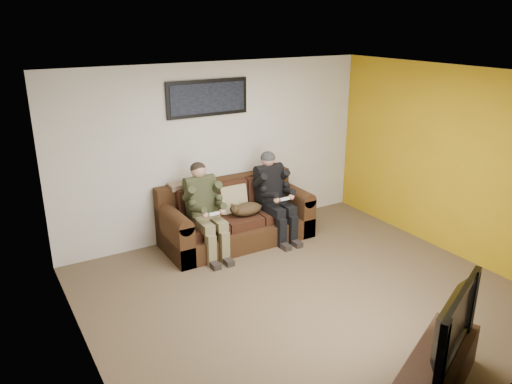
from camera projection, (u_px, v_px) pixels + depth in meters
floor at (303, 294)px, 6.07m from camera, size 5.00×5.00×0.00m
ceiling at (311, 77)px, 5.21m from camera, size 5.00×5.00×0.00m
wall_back at (218, 150)px, 7.46m from camera, size 5.00×0.00×5.00m
wall_front at (481, 278)px, 3.81m from camera, size 5.00×0.00×5.00m
wall_left at (79, 242)px, 4.44m from camera, size 0.00×4.50×4.50m
wall_right at (455, 163)px, 6.84m from camera, size 0.00×4.50×4.50m
accent_wall_right at (454, 163)px, 6.83m from camera, size 0.00×4.50×4.50m
sofa at (235, 218)px, 7.46m from camera, size 2.20×0.95×0.90m
throw_pillow at (233, 199)px, 7.39m from camera, size 0.42×0.20×0.42m
throw_blanket at (184, 185)px, 7.18m from camera, size 0.45×0.22×0.08m
person_left at (205, 205)px, 6.91m from camera, size 0.51×0.87×1.30m
person_right at (273, 191)px, 7.45m from camera, size 0.51×0.86×1.30m
cat at (246, 209)px, 7.27m from camera, size 0.66×0.26×0.24m
framed_poster at (208, 98)px, 7.10m from camera, size 1.25×0.05×0.52m
tv_stand at (437, 372)px, 4.45m from camera, size 1.33×0.90×0.40m
television at (444, 321)px, 4.27m from camera, size 1.08×0.60×0.65m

